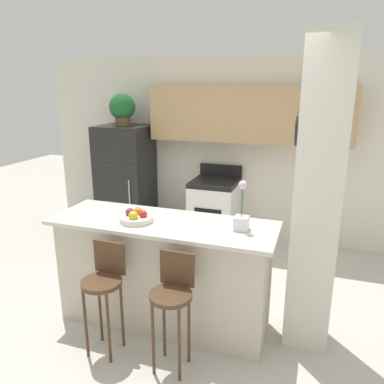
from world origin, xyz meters
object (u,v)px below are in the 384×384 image
potted_plant_on_fridge (122,108)px  orchid_vase (242,216)px  fruit_bowl (136,217)px  refrigerator (126,180)px  bar_stool_right (173,296)px  trash_bin (157,229)px  stove_range (214,211)px  bar_stool_left (104,283)px

potted_plant_on_fridge → orchid_vase: potted_plant_on_fridge is taller
potted_plant_on_fridge → fruit_bowl: (1.22, -2.02, -0.80)m
refrigerator → bar_stool_right: bearing=-54.8°
potted_plant_on_fridge → trash_bin: potted_plant_on_fridge is taller
refrigerator → stove_range: bearing=0.5°
refrigerator → trash_bin: (0.58, -0.23, -0.61)m
stove_range → orchid_vase: (0.76, -1.93, 0.67)m
refrigerator → bar_stool_right: 3.01m
bar_stool_left → fruit_bowl: 0.61m
orchid_vase → fruit_bowl: orchid_vase is taller
refrigerator → orchid_vase: size_ratio=3.83×
stove_range → bar_stool_right: (0.36, -2.46, 0.16)m
bar_stool_left → potted_plant_on_fridge: bearing=114.8°
trash_bin → potted_plant_on_fridge: bearing=158.8°
refrigerator → fruit_bowl: (1.22, -2.02, 0.24)m
stove_range → trash_bin: size_ratio=2.82×
bar_stool_right → fruit_bowl: 0.79m
bar_stool_left → orchid_vase: orchid_vase is taller
fruit_bowl → trash_bin: (-0.64, 1.80, -0.86)m
potted_plant_on_fridge → orchid_vase: bearing=-41.9°
trash_bin → fruit_bowl: bearing=-70.5°
bar_stool_right → fruit_bowl: (-0.51, 0.43, 0.43)m
bar_stool_left → orchid_vase: (1.00, 0.54, 0.51)m
refrigerator → orchid_vase: 2.88m
potted_plant_on_fridge → orchid_vase: (2.13, -1.91, -0.72)m
potted_plant_on_fridge → trash_bin: bearing=-21.2°
bar_stool_left → potted_plant_on_fridge: (-1.13, 2.45, 1.23)m
refrigerator → potted_plant_on_fridge: (-0.00, 0.00, 1.04)m
fruit_bowl → potted_plant_on_fridge: bearing=121.1°
orchid_vase → fruit_bowl: bearing=-173.3°
trash_bin → bar_stool_left: bearing=-76.1°
orchid_vase → fruit_bowl: 0.92m
orchid_vase → trash_bin: bearing=132.5°
bar_stool_right → fruit_bowl: size_ratio=3.21×
stove_range → bar_stool_left: size_ratio=1.14×
bar_stool_left → trash_bin: size_ratio=2.47×
potted_plant_on_fridge → fruit_bowl: bearing=-58.9°
orchid_vase → trash_bin: (-1.55, 1.69, -0.94)m
bar_stool_right → potted_plant_on_fridge: potted_plant_on_fridge is taller
bar_stool_left → bar_stool_right: same height
stove_range → potted_plant_on_fridge: potted_plant_on_fridge is taller
bar_stool_right → fruit_bowl: fruit_bowl is taller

